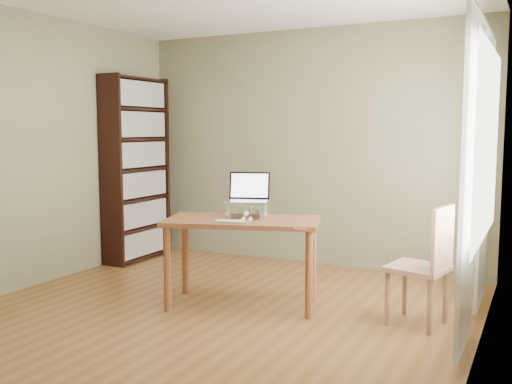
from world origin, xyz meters
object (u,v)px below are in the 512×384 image
keyboard (231,222)px  cat (252,211)px  laptop (250,194)px  chair (427,261)px  bookshelf (136,169)px  desk (242,232)px

keyboard → cat: bearing=73.7°
laptop → chair: 1.57m
bookshelf → chair: size_ratio=2.24×
laptop → desk: bearing=-107.6°
desk → laptop: bearing=72.4°
desk → chair: 1.52m
bookshelf → desk: (1.93, -1.02, -0.41)m
laptop → chair: size_ratio=0.44×
keyboard → laptop: bearing=79.2°
desk → cat: bearing=55.9°
cat → laptop: bearing=116.0°
keyboard → desk: bearing=80.3°
keyboard → bookshelf: bearing=134.9°
bookshelf → keyboard: bearing=-32.5°
desk → cat: size_ratio=3.02×
cat → keyboard: bearing=-113.2°
desk → laptop: laptop is taller
bookshelf → laptop: bookshelf is taller
laptop → keyboard: 0.41m
laptop → chair: (1.50, 0.03, -0.44)m
desk → laptop: (0.00, 0.14, 0.30)m
desk → chair: bearing=-10.9°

